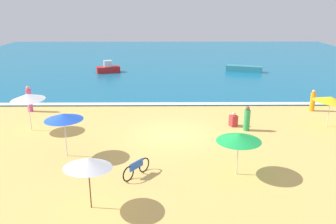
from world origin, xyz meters
TOP-DOWN VIEW (x-y plane):
  - ground_plane at (0.00, 0.00)m, footprint 60.00×60.00m
  - ocean_water at (0.00, 28.00)m, footprint 60.00×44.00m
  - wave_breaker_foam at (0.00, 6.30)m, footprint 57.00×0.70m
  - beach_umbrella_0 at (9.99, 1.37)m, footprint 2.31×2.29m
  - beach_umbrella_1 at (-5.55, -2.95)m, footprint 2.72×2.72m
  - beach_umbrella_3 at (-3.33, -7.74)m, footprint 2.57×2.58m
  - beach_umbrella_4 at (2.88, -5.04)m, footprint 2.43×2.42m
  - beach_umbrella_6 at (-8.78, 0.82)m, footprint 2.85×2.85m
  - parked_bicycle at (-1.76, -5.17)m, footprint 1.14×1.49m
  - beachgoer_0 at (-10.31, 4.77)m, footprint 0.52×0.52m
  - beachgoer_1 at (3.96, 1.50)m, footprint 0.56×0.56m
  - beachgoer_3 at (10.36, 4.72)m, footprint 0.48×0.48m
  - beachgoer_5 at (4.62, 0.71)m, footprint 0.56×0.56m
  - small_boat_0 at (-6.78, 18.80)m, footprint 2.73×1.78m
  - small_boat_1 at (8.50, 19.16)m, footprint 4.06×2.13m

SIDE VIEW (x-z plane):
  - ground_plane at x=0.00m, z-range 0.00..0.00m
  - ocean_water at x=0.00m, z-range 0.00..0.10m
  - wave_breaker_foam at x=0.00m, z-range 0.10..0.11m
  - parked_bicycle at x=-1.76m, z-range 0.00..0.76m
  - beachgoer_1 at x=3.96m, z-range -0.07..0.87m
  - small_boat_1 at x=8.50m, z-range 0.10..0.77m
  - small_boat_0 at x=-6.78m, z-range -0.12..1.22m
  - beachgoer_5 at x=4.62m, z-range -0.06..1.50m
  - beachgoer_3 at x=10.36m, z-range -0.06..1.54m
  - beachgoer_0 at x=-10.31m, z-range -0.06..1.86m
  - beach_umbrella_0 at x=9.99m, z-range 0.76..2.84m
  - beach_umbrella_4 at x=2.88m, z-range 0.82..2.87m
  - beach_umbrella_3 at x=-3.33m, z-range 0.83..3.01m
  - beach_umbrella_1 at x=-5.55m, z-range 0.98..3.31m
  - beach_umbrella_6 at x=-8.78m, z-range 0.95..3.36m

